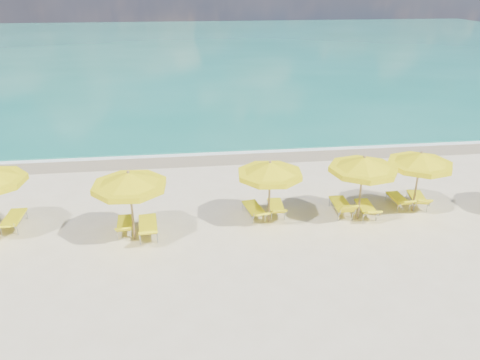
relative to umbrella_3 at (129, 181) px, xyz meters
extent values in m
plane|color=beige|center=(4.00, 0.50, -2.23)|extent=(120.00, 120.00, 0.00)
cube|color=#147261|center=(4.00, 48.50, -2.23)|extent=(120.00, 80.00, 0.30)
cube|color=tan|center=(4.00, 7.90, -2.23)|extent=(120.00, 2.60, 0.01)
cube|color=white|center=(4.00, 8.70, -2.23)|extent=(120.00, 1.20, 0.03)
cube|color=white|center=(-2.00, 17.50, -2.23)|extent=(14.00, 0.36, 0.05)
cube|color=white|center=(12.00, 24.50, -2.23)|extent=(18.00, 0.30, 0.05)
cylinder|color=#9B7B4D|center=(0.00, 0.00, -0.98)|extent=(0.08, 0.08, 2.50)
cone|color=#FCEC0C|center=(0.00, 0.00, 0.07)|extent=(3.25, 3.25, 0.50)
cylinder|color=#FCEC0C|center=(0.00, 0.00, -0.17)|extent=(3.28, 3.28, 0.20)
sphere|color=#9B7B4D|center=(0.00, 0.00, 0.33)|extent=(0.11, 0.11, 0.11)
cylinder|color=#9B7B4D|center=(4.93, 0.68, -1.04)|extent=(0.07, 0.07, 2.36)
cone|color=#FCEC0C|center=(4.93, 0.68, -0.05)|extent=(3.03, 3.03, 0.47)
cylinder|color=#FCEC0C|center=(4.93, 0.68, -0.28)|extent=(3.05, 3.05, 0.19)
sphere|color=#9B7B4D|center=(4.93, 0.68, 0.19)|extent=(0.11, 0.11, 0.11)
cylinder|color=#9B7B4D|center=(8.36, 0.49, -0.99)|extent=(0.08, 0.08, 2.47)
cone|color=#FCEC0C|center=(8.36, 0.49, 0.05)|extent=(2.91, 2.91, 0.49)
cylinder|color=#FCEC0C|center=(8.36, 0.49, -0.19)|extent=(2.94, 2.94, 0.20)
sphere|color=#9B7B4D|center=(8.36, 0.49, 0.30)|extent=(0.11, 0.11, 0.11)
cylinder|color=#9B7B4D|center=(10.76, 0.86, -1.03)|extent=(0.07, 0.07, 2.40)
cone|color=#FCEC0C|center=(10.76, 0.86, -0.02)|extent=(2.77, 2.77, 0.48)
cylinder|color=#FCEC0C|center=(10.76, 0.86, -0.25)|extent=(2.80, 2.80, 0.19)
sphere|color=#9B7B4D|center=(10.76, 0.86, 0.23)|extent=(0.11, 0.11, 0.11)
cube|color=#FCF10F|center=(-4.47, 1.47, -1.84)|extent=(0.60, 1.34, 0.08)
cube|color=#FCF10F|center=(-4.47, 0.52, -1.70)|extent=(0.60, 0.61, 0.34)
cube|color=#FCF10F|center=(-0.39, 0.64, -1.89)|extent=(0.58, 1.20, 0.07)
cube|color=#FCF10F|center=(-0.34, -0.17, -1.73)|extent=(0.55, 0.52, 0.38)
cube|color=#FCF10F|center=(0.46, 0.31, -1.82)|extent=(0.74, 1.45, 0.09)
cube|color=#FCF10F|center=(0.54, -0.67, -1.64)|extent=(0.68, 0.66, 0.43)
cube|color=#FCF10F|center=(4.42, 1.23, -1.87)|extent=(0.77, 1.31, 0.08)
cube|color=#FCF10F|center=(4.59, 0.37, -1.74)|extent=(0.64, 0.65, 0.32)
cube|color=#FCF10F|center=(5.32, 1.31, -1.88)|extent=(0.60, 1.23, 0.07)
cube|color=#FCF10F|center=(5.28, 0.48, -1.72)|extent=(0.56, 0.54, 0.37)
cube|color=#FCF10F|center=(7.85, 1.06, -1.84)|extent=(0.63, 1.35, 0.08)
cube|color=#FCF10F|center=(7.83, 0.17, -1.61)|extent=(0.61, 0.52, 0.50)
cube|color=#FCF10F|center=(8.76, 0.82, -1.88)|extent=(0.61, 1.24, 0.07)
cube|color=#FCF10F|center=(8.71, -0.02, -1.72)|extent=(0.57, 0.56, 0.36)
cube|color=#FCF10F|center=(10.35, 1.41, -1.89)|extent=(0.53, 1.16, 0.07)
cube|color=#FCF10F|center=(10.36, 0.61, -1.73)|extent=(0.52, 0.49, 0.38)
cube|color=#FCF10F|center=(11.15, 1.35, -1.88)|extent=(0.77, 1.30, 0.07)
cube|color=#FCF10F|center=(10.98, 0.54, -1.70)|extent=(0.63, 0.59, 0.41)
camera|label=1|loc=(1.91, -14.70, 6.27)|focal=35.00mm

